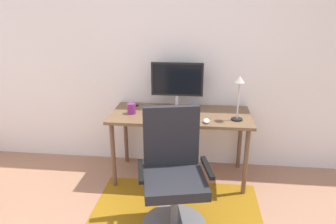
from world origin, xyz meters
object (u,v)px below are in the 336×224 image
(desk, at_px, (180,120))
(computer_mouse, at_px, (206,121))
(monitor, at_px, (177,81))
(desk_lamp, at_px, (239,91))
(keyboard, at_px, (173,119))
(office_chair, at_px, (173,181))
(cell_phone, at_px, (133,106))
(coffee_cup, at_px, (131,109))

(desk, bearing_deg, computer_mouse, -40.59)
(desk, distance_m, monitor, 0.41)
(desk, bearing_deg, desk_lamp, -12.39)
(desk, xyz_separation_m, keyboard, (-0.06, -0.20, 0.08))
(computer_mouse, distance_m, office_chair, 0.70)
(cell_phone, distance_m, desk_lamp, 1.16)
(computer_mouse, xyz_separation_m, desk_lamp, (0.29, 0.10, 0.27))
(monitor, height_order, coffee_cup, monitor)
(desk, distance_m, coffee_cup, 0.51)
(desk, xyz_separation_m, computer_mouse, (0.26, -0.22, 0.09))
(coffee_cup, distance_m, office_chair, 0.96)
(computer_mouse, bearing_deg, monitor, 127.64)
(monitor, bearing_deg, desk_lamp, -26.68)
(coffee_cup, bearing_deg, monitor, 27.79)
(monitor, bearing_deg, computer_mouse, -52.36)
(desk_lamp, bearing_deg, monitor, 153.32)
(monitor, distance_m, desk_lamp, 0.68)
(coffee_cup, xyz_separation_m, desk_lamp, (1.05, -0.07, 0.24))
(keyboard, xyz_separation_m, cell_phone, (-0.47, 0.37, -0.00))
(monitor, height_order, keyboard, monitor)
(office_chair, bearing_deg, computer_mouse, 52.66)
(keyboard, distance_m, computer_mouse, 0.32)
(desk_lamp, bearing_deg, cell_phone, 164.91)
(keyboard, xyz_separation_m, coffee_cup, (-0.44, 0.15, 0.04))
(keyboard, bearing_deg, cell_phone, 141.97)
(computer_mouse, bearing_deg, desk, 139.41)
(monitor, distance_m, computer_mouse, 0.58)
(monitor, height_order, computer_mouse, monitor)
(desk, relative_size, monitor, 2.61)
(keyboard, relative_size, office_chair, 0.43)
(desk, relative_size, computer_mouse, 13.65)
(computer_mouse, distance_m, cell_phone, 0.88)
(desk, bearing_deg, cell_phone, 162.18)
(coffee_cup, bearing_deg, computer_mouse, -12.86)
(office_chair, bearing_deg, monitor, 80.53)
(monitor, bearing_deg, cell_phone, -178.56)
(keyboard, distance_m, coffee_cup, 0.46)
(computer_mouse, xyz_separation_m, office_chair, (-0.26, -0.56, -0.33))
(cell_phone, relative_size, office_chair, 0.14)
(desk, height_order, monitor, monitor)
(monitor, xyz_separation_m, coffee_cup, (-0.44, -0.23, -0.24))
(desk, height_order, cell_phone, cell_phone)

